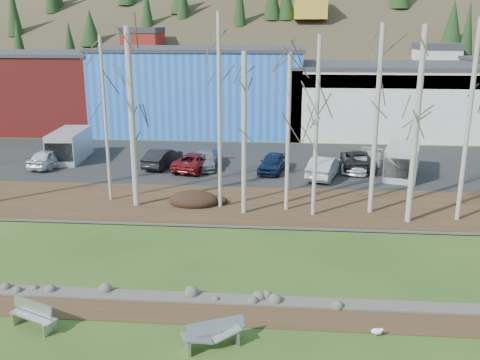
# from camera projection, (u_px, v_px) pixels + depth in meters

# --- Properties ---
(ground) EXTENTS (200.00, 200.00, 0.00)m
(ground) POSITION_uv_depth(u_px,v_px,m) (204.00, 346.00, 17.78)
(ground) COLOR #254817
(ground) RESTS_ON ground
(dirt_strip) EXTENTS (80.00, 1.80, 0.03)m
(dirt_strip) POSITION_uv_depth(u_px,v_px,m) (212.00, 313.00, 19.79)
(dirt_strip) COLOR #382616
(dirt_strip) RESTS_ON ground
(near_bank_rocks) EXTENTS (80.00, 0.80, 0.50)m
(near_bank_rocks) POSITION_uv_depth(u_px,v_px,m) (216.00, 300.00, 20.75)
(near_bank_rocks) COLOR #47423D
(near_bank_rocks) RESTS_ON ground
(river) EXTENTS (80.00, 8.00, 0.90)m
(river) POSITION_uv_depth(u_px,v_px,m) (227.00, 257.00, 24.67)
(river) COLOR black
(river) RESTS_ON ground
(far_bank_rocks) EXTENTS (80.00, 0.80, 0.46)m
(far_bank_rocks) POSITION_uv_depth(u_px,v_px,m) (235.00, 225.00, 28.60)
(far_bank_rocks) COLOR #47423D
(far_bank_rocks) RESTS_ON ground
(far_bank) EXTENTS (80.00, 7.00, 0.15)m
(far_bank) POSITION_uv_depth(u_px,v_px,m) (240.00, 205.00, 31.65)
(far_bank) COLOR #382616
(far_bank) RESTS_ON ground
(parking_lot) EXTENTS (80.00, 14.00, 0.14)m
(parking_lot) POSITION_uv_depth(u_px,v_px,m) (252.00, 162.00, 41.71)
(parking_lot) COLOR black
(parking_lot) RESTS_ON ground
(building_brick) EXTENTS (16.32, 12.24, 7.80)m
(building_brick) POSITION_uv_depth(u_px,v_px,m) (32.00, 90.00, 56.03)
(building_brick) COLOR maroon
(building_brick) RESTS_ON ground
(building_blue) EXTENTS (20.40, 12.24, 8.30)m
(building_blue) POSITION_uv_depth(u_px,v_px,m) (202.00, 89.00, 54.49)
(building_blue) COLOR blue
(building_blue) RESTS_ON ground
(building_white) EXTENTS (18.36, 12.24, 6.80)m
(building_white) POSITION_uv_depth(u_px,v_px,m) (381.00, 98.00, 53.20)
(building_white) COLOR silver
(building_white) RESTS_ON ground
(bench_intact) EXTENTS (1.93, 1.26, 0.94)m
(bench_intact) POSITION_uv_depth(u_px,v_px,m) (33.00, 315.00, 18.77)
(bench_intact) COLOR #A2A3A6
(bench_intact) RESTS_ON ground
(bench_damaged) EXTENTS (2.06, 1.41, 0.88)m
(bench_damaged) POSITION_uv_depth(u_px,v_px,m) (213.00, 334.00, 17.63)
(bench_damaged) COLOR #A2A3A6
(bench_damaged) RESTS_ON ground
(seagull) EXTENTS (0.46, 0.21, 0.33)m
(seagull) POSITION_uv_depth(u_px,v_px,m) (377.00, 331.00, 18.29)
(seagull) COLOR gold
(seagull) RESTS_ON ground
(dirt_mound) EXTENTS (2.92, 2.06, 0.57)m
(dirt_mound) POSITION_uv_depth(u_px,v_px,m) (194.00, 199.00, 31.53)
(dirt_mound) COLOR black
(dirt_mound) RESTS_ON far_bank
(birch_1) EXTENTS (0.19, 0.19, 9.67)m
(birch_1) POSITION_uv_depth(u_px,v_px,m) (105.00, 120.00, 31.13)
(birch_1) COLOR beige
(birch_1) RESTS_ON far_bank
(birch_2) EXTENTS (0.30, 0.30, 10.15)m
(birch_2) POSITION_uv_depth(u_px,v_px,m) (132.00, 119.00, 30.03)
(birch_2) COLOR beige
(birch_2) RESTS_ON far_bank
(birch_3) EXTENTS (0.21, 0.21, 10.88)m
(birch_3) POSITION_uv_depth(u_px,v_px,m) (219.00, 114.00, 29.66)
(birch_3) COLOR beige
(birch_3) RESTS_ON far_bank
(birch_4) EXTENTS (0.27, 0.27, 8.88)m
(birch_4) POSITION_uv_depth(u_px,v_px,m) (244.00, 135.00, 28.93)
(birch_4) COLOR beige
(birch_4) RESTS_ON far_bank
(birch_5) EXTENTS (0.23, 0.23, 8.81)m
(birch_5) POSITION_uv_depth(u_px,v_px,m) (288.00, 134.00, 29.50)
(birch_5) COLOR beige
(birch_5) RESTS_ON far_bank
(birch_6) EXTENTS (0.22, 0.22, 9.72)m
(birch_6) POSITION_uv_depth(u_px,v_px,m) (316.00, 129.00, 28.48)
(birch_6) COLOR beige
(birch_6) RESTS_ON far_bank
(birch_7) EXTENTS (0.31, 0.31, 10.22)m
(birch_7) POSITION_uv_depth(u_px,v_px,m) (416.00, 127.00, 27.40)
(birch_7) COLOR beige
(birch_7) RESTS_ON far_bank
(birch_8) EXTENTS (0.26, 0.26, 10.29)m
(birch_8) POSITION_uv_depth(u_px,v_px,m) (376.00, 122.00, 28.82)
(birch_8) COLOR beige
(birch_8) RESTS_ON far_bank
(birch_10) EXTENTS (0.24, 0.24, 10.55)m
(birch_10) POSITION_uv_depth(u_px,v_px,m) (468.00, 123.00, 27.65)
(birch_10) COLOR beige
(birch_10) RESTS_ON far_bank
(birch_11) EXTENTS (0.30, 0.30, 10.15)m
(birch_11) POSITION_uv_depth(u_px,v_px,m) (131.00, 119.00, 30.04)
(birch_11) COLOR beige
(birch_11) RESTS_ON far_bank
(car_0) EXTENTS (2.27, 4.30, 1.40)m
(car_0) POSITION_uv_depth(u_px,v_px,m) (50.00, 158.00, 39.88)
(car_0) COLOR white
(car_0) RESTS_ON parking_lot
(car_1) EXTENTS (2.43, 4.48, 1.40)m
(car_1) POSITION_uv_depth(u_px,v_px,m) (163.00, 158.00, 39.87)
(car_1) COLOR black
(car_1) RESTS_ON parking_lot
(car_2) EXTENTS (3.25, 5.02, 1.28)m
(car_2) POSITION_uv_depth(u_px,v_px,m) (195.00, 161.00, 39.04)
(car_2) COLOR maroon
(car_2) RESTS_ON parking_lot
(car_3) EXTENTS (1.93, 4.53, 1.30)m
(car_3) POSITION_uv_depth(u_px,v_px,m) (205.00, 159.00, 39.73)
(car_3) COLOR gray
(car_3) RESTS_ON parking_lot
(car_4) EXTENTS (2.36, 4.20, 1.35)m
(car_4) POSITION_uv_depth(u_px,v_px,m) (273.00, 163.00, 38.51)
(car_4) COLOR #132344
(car_4) RESTS_ON parking_lot
(car_5) EXTENTS (2.86, 4.82, 1.50)m
(car_5) POSITION_uv_depth(u_px,v_px,m) (324.00, 167.00, 36.98)
(car_5) COLOR silver
(car_5) RESTS_ON parking_lot
(car_6) EXTENTS (2.54, 5.17, 1.41)m
(car_6) POSITION_uv_depth(u_px,v_px,m) (358.00, 159.00, 39.38)
(car_6) COLOR black
(car_6) RESTS_ON parking_lot
(car_7) EXTENTS (3.75, 5.00, 1.35)m
(car_7) POSITION_uv_depth(u_px,v_px,m) (362.00, 161.00, 38.87)
(car_7) COLOR white
(car_7) RESTS_ON parking_lot
(van_white) EXTENTS (3.36, 5.41, 2.20)m
(van_white) POSITION_uv_depth(u_px,v_px,m) (402.00, 161.00, 37.26)
(van_white) COLOR silver
(van_white) RESTS_ON parking_lot
(van_grey) EXTENTS (2.59, 5.40, 2.29)m
(van_grey) POSITION_uv_depth(u_px,v_px,m) (69.00, 146.00, 41.81)
(van_grey) COLOR #B8BABC
(van_grey) RESTS_ON parking_lot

